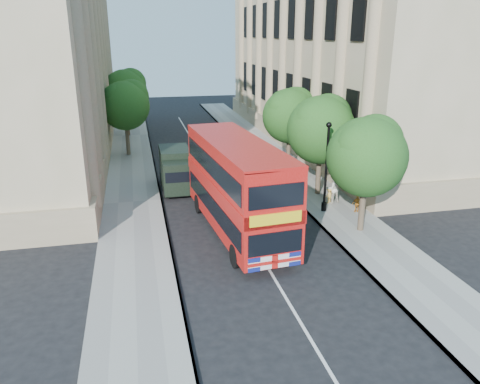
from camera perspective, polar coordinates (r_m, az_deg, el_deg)
ground at (r=20.82m, az=3.61°, el=-9.50°), size 120.00×120.00×0.00m
pavement_right at (r=31.26m, az=8.64°, el=0.33°), size 3.50×80.00×0.12m
pavement_left at (r=29.25m, az=-12.89°, el=-1.25°), size 3.50×80.00×0.12m
building_right at (r=45.74m, az=12.51°, el=17.34°), size 12.00×38.00×18.00m
building_left at (r=42.42m, az=-25.35°, el=15.96°), size 12.00×38.00×18.00m
tree_right_near at (r=24.07m, az=15.28°, el=4.66°), size 4.00×4.00×6.08m
tree_right_mid at (r=29.33m, az=9.91°, el=7.91°), size 4.20×4.20×6.37m
tree_right_far at (r=34.88m, az=6.13°, el=9.57°), size 4.00×4.00×6.15m
tree_left_far at (r=39.96m, az=-13.81°, el=10.51°), size 4.00×4.00×6.30m
tree_left_back at (r=47.87m, az=-13.78°, el=12.13°), size 4.20×4.20×6.65m
lamp_post at (r=26.74m, az=10.46°, el=2.54°), size 0.32×0.32×5.16m
double_decker_bus at (r=23.54m, az=-0.36°, el=0.90°), size 3.65×10.47×4.74m
box_van at (r=30.95m, az=-7.81°, el=2.59°), size 1.92×4.65×2.66m
police_constable at (r=21.05m, az=0.12°, el=-6.50°), size 0.71×0.56×1.72m
woman_pedestrian at (r=28.57m, az=11.25°, el=0.44°), size 0.97×0.80×1.82m
child_a at (r=27.50m, az=14.09°, el=-1.37°), size 0.62×0.28×1.03m
child_b at (r=28.61m, az=10.80°, el=-0.41°), size 0.70×0.53×0.97m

